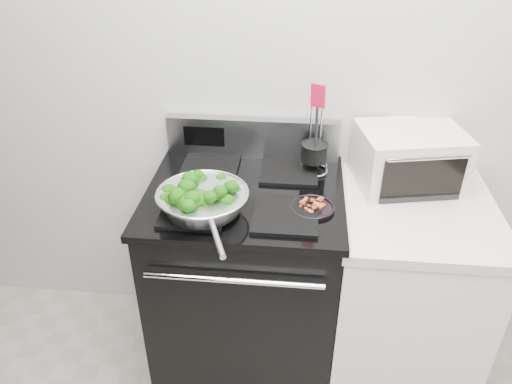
# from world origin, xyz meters

# --- Properties ---
(back_wall) EXTENTS (4.00, 0.02, 2.70)m
(back_wall) POSITION_xyz_m (0.00, 1.75, 1.35)
(back_wall) COLOR beige
(back_wall) RESTS_ON ground
(gas_range) EXTENTS (0.79, 0.69, 1.13)m
(gas_range) POSITION_xyz_m (-0.30, 1.41, 0.49)
(gas_range) COLOR black
(gas_range) RESTS_ON floor
(counter) EXTENTS (0.62, 0.68, 0.92)m
(counter) POSITION_xyz_m (0.39, 1.41, 0.46)
(counter) COLOR white
(counter) RESTS_ON floor
(skillet) EXTENTS (0.35, 0.53, 0.07)m
(skillet) POSITION_xyz_m (-0.44, 1.25, 1.00)
(skillet) COLOR silver
(skillet) RESTS_ON gas_range
(broccoli_pile) EXTENTS (0.27, 0.27, 0.09)m
(broccoli_pile) POSITION_xyz_m (-0.44, 1.25, 1.02)
(broccoli_pile) COLOR black
(broccoli_pile) RESTS_ON skillet
(bacon_plate) EXTENTS (0.17, 0.17, 0.04)m
(bacon_plate) POSITION_xyz_m (-0.03, 1.31, 0.97)
(bacon_plate) COLOR black
(bacon_plate) RESTS_ON gas_range
(utensil_holder) EXTENTS (0.13, 0.13, 0.39)m
(utensil_holder) POSITION_xyz_m (-0.03, 1.60, 1.02)
(utensil_holder) COLOR silver
(utensil_holder) RESTS_ON gas_range
(toaster_oven) EXTENTS (0.46, 0.39, 0.24)m
(toaster_oven) POSITION_xyz_m (0.36, 1.60, 1.04)
(toaster_oven) COLOR silver
(toaster_oven) RESTS_ON counter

